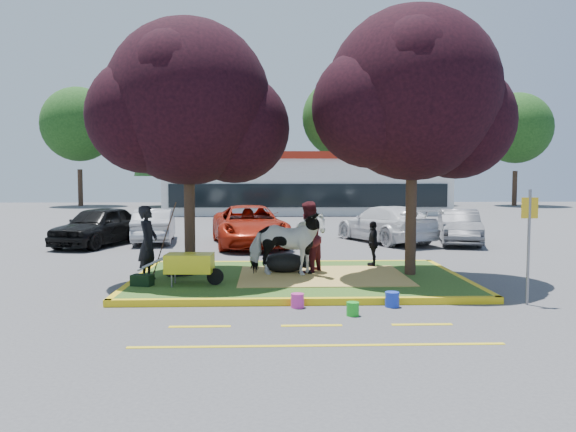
{
  "coord_description": "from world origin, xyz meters",
  "views": [
    {
      "loc": [
        -0.77,
        -14.08,
        2.67
      ],
      "look_at": [
        -0.26,
        0.5,
        1.65
      ],
      "focal_mm": 35.0,
      "sensor_mm": 36.0,
      "label": 1
    }
  ],
  "objects_px": {
    "handler": "(148,243)",
    "bucket_blue": "(392,299)",
    "sign_post": "(529,234)",
    "bucket_green": "(353,309)",
    "bucket_pink": "(297,301)",
    "car_silver": "(154,226)",
    "cow": "(287,244)",
    "wheelbarrow": "(190,264)",
    "car_black": "(99,226)",
    "calf": "(285,263)"
  },
  "relations": [
    {
      "from": "cow",
      "to": "wheelbarrow",
      "type": "distance_m",
      "value": 2.58
    },
    {
      "from": "cow",
      "to": "car_black",
      "type": "relative_size",
      "value": 0.43
    },
    {
      "from": "bucket_blue",
      "to": "car_black",
      "type": "height_order",
      "value": "car_black"
    },
    {
      "from": "sign_post",
      "to": "bucket_pink",
      "type": "relative_size",
      "value": 8.29
    },
    {
      "from": "calf",
      "to": "car_silver",
      "type": "bearing_deg",
      "value": 97.0
    },
    {
      "from": "handler",
      "to": "bucket_blue",
      "type": "bearing_deg",
      "value": -107.32
    },
    {
      "from": "calf",
      "to": "car_silver",
      "type": "height_order",
      "value": "car_silver"
    },
    {
      "from": "bucket_pink",
      "to": "bucket_green",
      "type": "bearing_deg",
      "value": -34.34
    },
    {
      "from": "wheelbarrow",
      "to": "calf",
      "type": "bearing_deg",
      "value": 39.95
    },
    {
      "from": "cow",
      "to": "car_black",
      "type": "xyz_separation_m",
      "value": [
        -7.05,
        7.74,
        -0.21
      ]
    },
    {
      "from": "cow",
      "to": "wheelbarrow",
      "type": "bearing_deg",
      "value": 122.1
    },
    {
      "from": "sign_post",
      "to": "car_silver",
      "type": "bearing_deg",
      "value": 133.85
    },
    {
      "from": "car_black",
      "to": "wheelbarrow",
      "type": "bearing_deg",
      "value": -44.63
    },
    {
      "from": "bucket_blue",
      "to": "bucket_pink",
      "type": "bearing_deg",
      "value": 180.0
    },
    {
      "from": "bucket_pink",
      "to": "wheelbarrow",
      "type": "bearing_deg",
      "value": 144.6
    },
    {
      "from": "cow",
      "to": "handler",
      "type": "bearing_deg",
      "value": 103.75
    },
    {
      "from": "bucket_green",
      "to": "bucket_blue",
      "type": "relative_size",
      "value": 0.85
    },
    {
      "from": "car_black",
      "to": "car_silver",
      "type": "bearing_deg",
      "value": 45.53
    },
    {
      "from": "wheelbarrow",
      "to": "sign_post",
      "type": "xyz_separation_m",
      "value": [
        7.22,
        -1.61,
        0.83
      ]
    },
    {
      "from": "calf",
      "to": "handler",
      "type": "bearing_deg",
      "value": 172.4
    },
    {
      "from": "cow",
      "to": "sign_post",
      "type": "height_order",
      "value": "sign_post"
    },
    {
      "from": "bucket_pink",
      "to": "bucket_blue",
      "type": "height_order",
      "value": "bucket_blue"
    },
    {
      "from": "wheelbarrow",
      "to": "bucket_pink",
      "type": "height_order",
      "value": "wheelbarrow"
    },
    {
      "from": "calf",
      "to": "bucket_green",
      "type": "xyz_separation_m",
      "value": [
        1.19,
        -4.09,
        -0.27
      ]
    },
    {
      "from": "cow",
      "to": "sign_post",
      "type": "bearing_deg",
      "value": -113.8
    },
    {
      "from": "calf",
      "to": "sign_post",
      "type": "height_order",
      "value": "sign_post"
    },
    {
      "from": "handler",
      "to": "bucket_blue",
      "type": "distance_m",
      "value": 6.02
    },
    {
      "from": "bucket_blue",
      "to": "wheelbarrow",
      "type": "bearing_deg",
      "value": 158.53
    },
    {
      "from": "handler",
      "to": "bucket_green",
      "type": "relative_size",
      "value": 6.92
    },
    {
      "from": "cow",
      "to": "car_silver",
      "type": "xyz_separation_m",
      "value": [
        -5.11,
        8.79,
        -0.29
      ]
    },
    {
      "from": "bucket_green",
      "to": "bucket_blue",
      "type": "distance_m",
      "value": 1.16
    },
    {
      "from": "car_silver",
      "to": "bucket_green",
      "type": "bearing_deg",
      "value": 110.58
    },
    {
      "from": "sign_post",
      "to": "bucket_pink",
      "type": "distance_m",
      "value": 4.99
    },
    {
      "from": "sign_post",
      "to": "bucket_green",
      "type": "height_order",
      "value": "sign_post"
    },
    {
      "from": "handler",
      "to": "bucket_pink",
      "type": "bearing_deg",
      "value": -117.83
    },
    {
      "from": "handler",
      "to": "car_black",
      "type": "relative_size",
      "value": 0.4
    },
    {
      "from": "calf",
      "to": "car_silver",
      "type": "xyz_separation_m",
      "value": [
        -5.07,
        8.27,
        0.28
      ]
    },
    {
      "from": "bucket_green",
      "to": "sign_post",
      "type": "bearing_deg",
      "value": 11.97
    },
    {
      "from": "handler",
      "to": "car_silver",
      "type": "relative_size",
      "value": 0.44
    },
    {
      "from": "bucket_pink",
      "to": "bucket_blue",
      "type": "bearing_deg",
      "value": 0.0
    },
    {
      "from": "wheelbarrow",
      "to": "bucket_green",
      "type": "height_order",
      "value": "wheelbarrow"
    },
    {
      "from": "bucket_green",
      "to": "bucket_pink",
      "type": "xyz_separation_m",
      "value": [
        -1.03,
        0.7,
        0.01
      ]
    },
    {
      "from": "calf",
      "to": "wheelbarrow",
      "type": "xyz_separation_m",
      "value": [
        -2.25,
        -1.67,
        0.25
      ]
    },
    {
      "from": "calf",
      "to": "bucket_pink",
      "type": "bearing_deg",
      "value": -111.67
    },
    {
      "from": "handler",
      "to": "bucket_blue",
      "type": "relative_size",
      "value": 5.9
    },
    {
      "from": "wheelbarrow",
      "to": "sign_post",
      "type": "height_order",
      "value": "sign_post"
    },
    {
      "from": "sign_post",
      "to": "bucket_blue",
      "type": "relative_size",
      "value": 7.8
    },
    {
      "from": "handler",
      "to": "bucket_pink",
      "type": "xyz_separation_m",
      "value": [
        3.52,
        -2.37,
        -0.92
      ]
    },
    {
      "from": "handler",
      "to": "bucket_green",
      "type": "bearing_deg",
      "value": -117.92
    },
    {
      "from": "calf",
      "to": "handler",
      "type": "xyz_separation_m",
      "value": [
        -3.35,
        -1.02,
        0.66
      ]
    }
  ]
}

